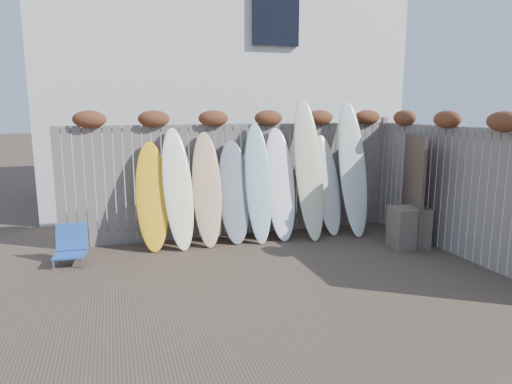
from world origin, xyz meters
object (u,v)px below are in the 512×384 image
object	(u,v)px
beach_chair	(71,246)
lattice_panel	(413,189)
wooden_crate	(409,227)
surfboard_0	(152,196)

from	to	relation	value
beach_chair	lattice_panel	size ratio (longest dim) A/B	0.32
wooden_crate	surfboard_0	xyz separation A→B (m)	(-4.04, 1.21, 0.54)
beach_chair	lattice_panel	distance (m)	5.58
lattice_panel	surfboard_0	distance (m)	4.38
beach_chair	lattice_panel	world-z (taller)	lattice_panel
beach_chair	wooden_crate	xyz separation A→B (m)	(5.28, -0.82, 0.06)
beach_chair	surfboard_0	bearing A→B (deg)	17.47
beach_chair	wooden_crate	bearing A→B (deg)	-8.79
lattice_panel	surfboard_0	bearing A→B (deg)	-170.41
wooden_crate	lattice_panel	xyz separation A→B (m)	(0.24, 0.28, 0.58)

